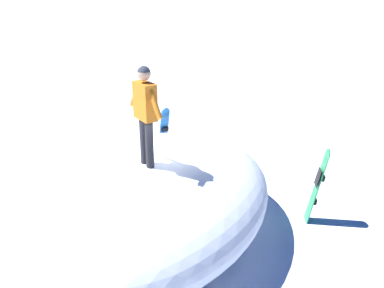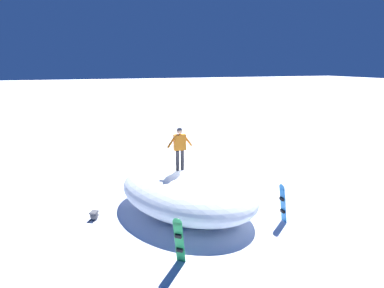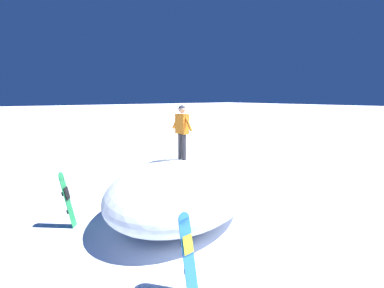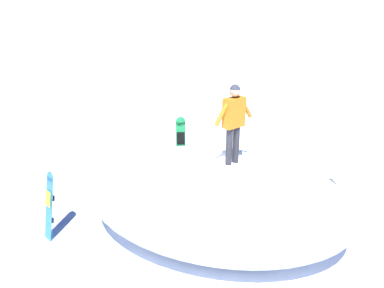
{
  "view_description": "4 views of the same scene",
  "coord_description": "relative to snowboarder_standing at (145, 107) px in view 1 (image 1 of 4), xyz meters",
  "views": [
    {
      "loc": [
        -3.28,
        -6.97,
        4.85
      ],
      "look_at": [
        0.75,
        -0.98,
        2.01
      ],
      "focal_mm": 41.13,
      "sensor_mm": 36.0,
      "label": 1
    },
    {
      "loc": [
        10.42,
        -3.83,
        5.77
      ],
      "look_at": [
        -0.36,
        -0.14,
        2.66
      ],
      "focal_mm": 27.2,
      "sensor_mm": 36.0,
      "label": 2
    },
    {
      "loc": [
        5.17,
        6.55,
        3.73
      ],
      "look_at": [
        0.06,
        -0.11,
        2.32
      ],
      "focal_mm": 26.75,
      "sensor_mm": 36.0,
      "label": 3
    },
    {
      "loc": [
        -5.66,
        4.65,
        5.4
      ],
      "look_at": [
        0.53,
        -0.1,
        2.15
      ],
      "focal_mm": 37.21,
      "sensor_mm": 36.0,
      "label": 4
    }
  ],
  "objects": [
    {
      "name": "ground",
      "position": [
        0.03,
        0.75,
        -2.76
      ],
      "size": [
        240.0,
        240.0,
        0.0
      ],
      "primitive_type": "plane",
      "color": "white"
    },
    {
      "name": "snowboarder_standing",
      "position": [
        0.0,
        0.0,
        0.0
      ],
      "size": [
        0.23,
        1.03,
        1.72
      ],
      "color": "black",
      "rests_on": "snow_mound"
    },
    {
      "name": "snowboard_secondary_upright",
      "position": [
        2.24,
        3.3,
        -1.94
      ],
      "size": [
        0.3,
        0.33,
        1.59
      ],
      "color": "#2672BF",
      "rests_on": "ground"
    },
    {
      "name": "snow_mound",
      "position": [
        0.19,
        0.22,
        -1.9
      ],
      "size": [
        7.31,
        6.79,
        1.73
      ],
      "primitive_type": "ellipsoid",
      "rotation": [
        0.0,
        0.0,
        0.59
      ],
      "color": "white",
      "rests_on": "ground"
    },
    {
      "name": "snowboard_primary_upright",
      "position": [
        3.3,
        -1.03,
        -1.92
      ],
      "size": [
        0.44,
        0.43,
        1.63
      ],
      "color": "#1E8C47",
      "rests_on": "ground"
    }
  ]
}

